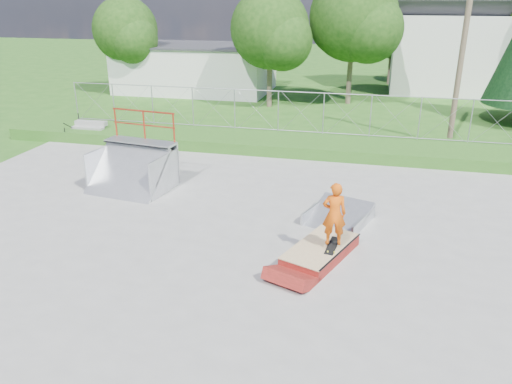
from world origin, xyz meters
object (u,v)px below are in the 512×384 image
at_px(grind_box, 320,252).
at_px(skater, 334,217).
at_px(flat_bank_ramp, 338,215).
at_px(quarter_pipe, 129,154).

bearing_deg(grind_box, skater, 10.33).
bearing_deg(flat_bank_ramp, skater, -69.98).
distance_m(grind_box, quarter_pipe, 7.59).
height_order(quarter_pipe, skater, quarter_pipe).
height_order(grind_box, skater, skater).
bearing_deg(skater, flat_bank_ramp, -100.62).
xyz_separation_m(grind_box, skater, (0.29, -0.05, 1.01)).
bearing_deg(grind_box, quarter_pipe, 175.22).
bearing_deg(skater, quarter_pipe, -36.48).
distance_m(quarter_pipe, skater, 7.79).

